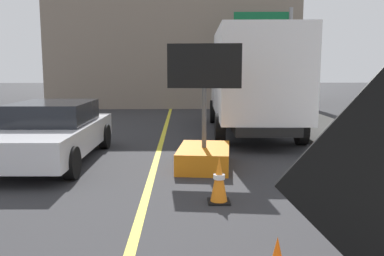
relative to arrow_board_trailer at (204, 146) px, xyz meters
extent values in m
cube|color=yellow|center=(-1.10, -1.99, -0.48)|extent=(0.14, 36.00, 0.01)
cube|color=orange|center=(0.00, 0.00, -0.26)|extent=(1.30, 1.92, 0.45)
cylinder|color=#4C4C4C|center=(0.00, 0.00, 0.62)|extent=(0.10, 0.10, 1.30)
cube|color=black|center=(0.00, 0.00, 1.74)|extent=(1.60, 0.27, 0.95)
sphere|color=yellow|center=(0.55, -0.01, 1.74)|extent=(0.09, 0.09, 0.09)
sphere|color=yellow|center=(0.25, 0.02, 1.74)|extent=(0.09, 0.09, 0.09)
sphere|color=yellow|center=(-0.04, 0.06, 1.74)|extent=(0.09, 0.09, 0.09)
sphere|color=yellow|center=(-0.34, 0.09, 1.74)|extent=(0.09, 0.09, 0.09)
sphere|color=yellow|center=(-0.51, 0.11, 1.92)|extent=(0.09, 0.09, 0.09)
sphere|color=yellow|center=(-0.51, 0.11, 1.56)|extent=(0.09, 0.09, 0.09)
cube|color=black|center=(1.85, 4.96, 0.09)|extent=(1.97, 7.53, 0.25)
cube|color=silver|center=(1.94, 7.65, 1.17)|extent=(2.50, 2.18, 1.90)
cube|color=silver|center=(1.80, 3.81, 1.54)|extent=(2.61, 5.17, 2.64)
cylinder|color=black|center=(0.78, 7.54, -0.03)|extent=(0.31, 0.91, 0.90)
cylinder|color=black|center=(3.10, 7.46, -0.03)|extent=(0.31, 0.91, 0.90)
cylinder|color=black|center=(0.60, 2.76, -0.03)|extent=(0.31, 0.91, 0.90)
cylinder|color=black|center=(2.93, 2.68, -0.03)|extent=(0.31, 0.91, 0.90)
cube|color=silver|center=(-3.55, 0.66, 0.10)|extent=(2.01, 4.85, 0.60)
cube|color=black|center=(-3.55, 0.90, 0.65)|extent=(1.73, 2.20, 0.50)
cylinder|color=black|center=(-2.66, -0.95, -0.15)|extent=(0.23, 0.66, 0.66)
cylinder|color=black|center=(-2.60, 2.23, -0.15)|extent=(0.23, 0.66, 0.66)
cylinder|color=black|center=(-4.44, 2.26, -0.15)|extent=(0.23, 0.66, 0.66)
cylinder|color=gray|center=(4.66, 11.04, 2.02)|extent=(0.18, 0.18, 5.00)
cube|color=#0F6033|center=(3.26, 11.10, 3.67)|extent=(2.60, 0.18, 1.30)
cube|color=white|center=(3.27, 11.14, 3.67)|extent=(1.82, 0.09, 0.18)
cube|color=gray|center=(-0.98, 17.80, 4.76)|extent=(13.62, 9.40, 10.48)
cube|color=black|center=(0.12, -2.44, -0.47)|extent=(0.36, 0.36, 0.03)
cone|color=orange|center=(0.12, -2.44, -0.08)|extent=(0.28, 0.28, 0.74)
cylinder|color=white|center=(0.12, -2.44, -0.05)|extent=(0.19, 0.19, 0.08)
camera|label=1|loc=(-0.47, -8.98, 1.71)|focal=38.83mm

